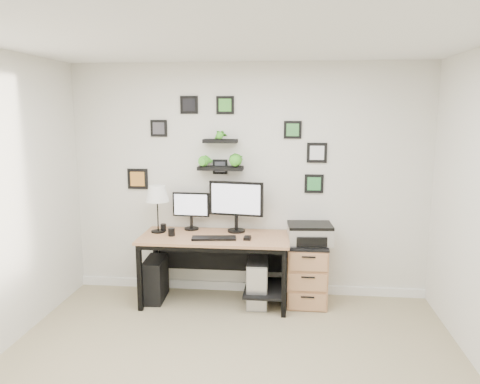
# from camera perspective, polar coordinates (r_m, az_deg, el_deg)

# --- Properties ---
(room) EXTENTS (4.00, 4.00, 4.00)m
(room) POSITION_cam_1_polar(r_m,az_deg,el_deg) (5.57, 0.96, -11.47)
(room) COLOR tan
(room) RESTS_ON ground
(desk) EXTENTS (1.60, 0.70, 0.75)m
(desk) POSITION_cam_1_polar(r_m,az_deg,el_deg) (5.11, -2.60, -6.62)
(desk) COLOR #B17C53
(desk) RESTS_ON ground
(monitor_left) EXTENTS (0.42, 0.17, 0.43)m
(monitor_left) POSITION_cam_1_polar(r_m,az_deg,el_deg) (5.28, -5.99, -1.96)
(monitor_left) COLOR black
(monitor_left) RESTS_ON desk
(monitor_right) EXTENTS (0.61, 0.22, 0.56)m
(monitor_right) POSITION_cam_1_polar(r_m,az_deg,el_deg) (5.13, -0.48, -1.26)
(monitor_right) COLOR black
(monitor_right) RESTS_ON desk
(keyboard) EXTENTS (0.48, 0.20, 0.02)m
(keyboard) POSITION_cam_1_polar(r_m,az_deg,el_deg) (4.93, -3.20, -5.63)
(keyboard) COLOR black
(keyboard) RESTS_ON desk
(mouse) EXTENTS (0.07, 0.11, 0.03)m
(mouse) POSITION_cam_1_polar(r_m,az_deg,el_deg) (4.91, 0.91, -5.62)
(mouse) COLOR black
(mouse) RESTS_ON desk
(table_lamp) EXTENTS (0.26, 0.26, 0.52)m
(table_lamp) POSITION_cam_1_polar(r_m,az_deg,el_deg) (5.19, -10.07, -0.34)
(table_lamp) COLOR black
(table_lamp) RESTS_ON desk
(mug) EXTENTS (0.07, 0.07, 0.08)m
(mug) POSITION_cam_1_polar(r_m,az_deg,el_deg) (5.09, -8.35, -4.86)
(mug) COLOR black
(mug) RESTS_ON desk
(pen_cup) EXTENTS (0.06, 0.06, 0.08)m
(pen_cup) POSITION_cam_1_polar(r_m,az_deg,el_deg) (5.30, -9.33, -4.29)
(pen_cup) COLOR black
(pen_cup) RESTS_ON desk
(pc_tower_black) EXTENTS (0.23, 0.47, 0.46)m
(pc_tower_black) POSITION_cam_1_polar(r_m,az_deg,el_deg) (5.37, -10.27, -10.39)
(pc_tower_black) COLOR black
(pc_tower_black) RESTS_ON ground
(pc_tower_grey) EXTENTS (0.23, 0.50, 0.49)m
(pc_tower_grey) POSITION_cam_1_polar(r_m,az_deg,el_deg) (5.18, 2.16, -10.85)
(pc_tower_grey) COLOR gray
(pc_tower_grey) RESTS_ON ground
(file_cabinet) EXTENTS (0.43, 0.53, 0.67)m
(file_cabinet) POSITION_cam_1_polar(r_m,az_deg,el_deg) (5.21, 8.18, -9.77)
(file_cabinet) COLOR #B17C53
(file_cabinet) RESTS_ON ground
(printer) EXTENTS (0.49, 0.41, 0.21)m
(printer) POSITION_cam_1_polar(r_m,az_deg,el_deg) (5.08, 8.51, -5.05)
(printer) COLOR silver
(printer) RESTS_ON file_cabinet
(wall_decor) EXTENTS (2.26, 0.18, 1.06)m
(wall_decor) POSITION_cam_1_polar(r_m,az_deg,el_deg) (5.17, -2.01, 5.16)
(wall_decor) COLOR black
(wall_decor) RESTS_ON ground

